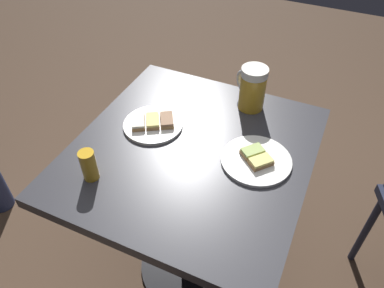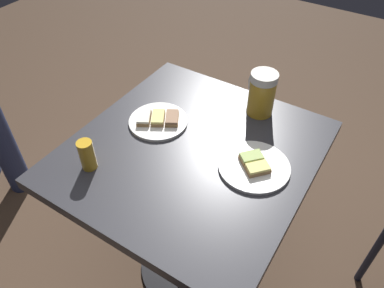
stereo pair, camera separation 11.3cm
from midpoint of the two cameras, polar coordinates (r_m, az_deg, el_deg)
ground_plane at (r=1.71m, az=1.98°, el=-18.11°), size 6.00×6.00×0.00m
cafe_table at (r=1.25m, az=2.58°, el=-5.99°), size 0.71×0.75×0.70m
plate_near at (r=1.23m, az=-2.60°, el=3.55°), size 0.19×0.19×0.03m
plate_far at (r=1.10m, az=12.43°, el=-3.42°), size 0.21×0.21×0.03m
beer_mug at (r=1.26m, az=13.14°, el=7.53°), size 0.12×0.11×0.15m
beer_glass_small at (r=1.08m, az=-12.97°, el=-1.80°), size 0.04×0.04×0.10m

